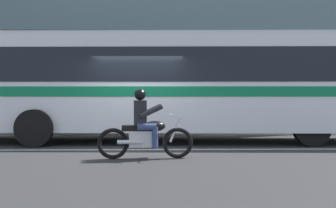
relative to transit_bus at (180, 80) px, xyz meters
name	(u,v)px	position (x,y,z in m)	size (l,w,h in m)	color
ground_plane	(137,147)	(-1.25, -1.19, -1.88)	(60.00, 60.00, 0.00)	#2B2B2D
sidewalk_curb	(144,129)	(-1.25, 3.91, -1.81)	(28.00, 3.80, 0.15)	#A39E93
lane_center_stripe	(136,150)	(-1.25, -1.79, -1.88)	(26.60, 0.14, 0.01)	silver
transit_bus	(180,80)	(0.00, 0.00, 0.00)	(13.24, 3.10, 3.22)	silver
motorcycle_with_rider	(145,129)	(-0.97, -3.32, -1.23)	(2.14, 0.64, 1.56)	black
fire_hydrant	(265,120)	(3.33, 2.66, -1.37)	(0.22, 0.30, 0.75)	red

